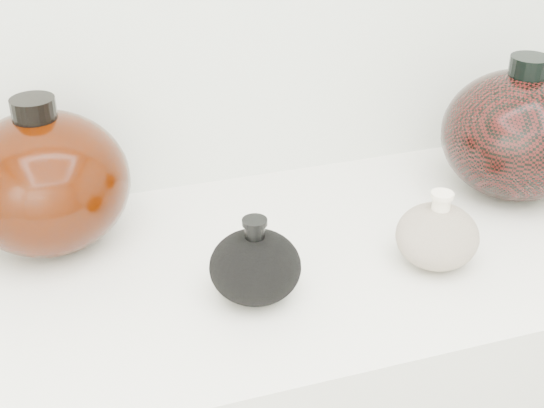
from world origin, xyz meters
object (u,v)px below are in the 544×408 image
object	(u,v)px
left_round_pot	(46,182)
right_round_pot	(518,134)
cream_gourd_vase	(437,235)
black_gourd_vase	(255,266)

from	to	relation	value
left_round_pot	right_round_pot	size ratio (longest dim) A/B	1.12
left_round_pot	cream_gourd_vase	bearing A→B (deg)	-23.57
left_round_pot	right_round_pot	distance (m)	0.71
black_gourd_vase	cream_gourd_vase	distance (m)	0.26
cream_gourd_vase	right_round_pot	size ratio (longest dim) A/B	0.48
cream_gourd_vase	right_round_pot	bearing A→B (deg)	34.55
left_round_pot	black_gourd_vase	bearing A→B (deg)	-41.75
black_gourd_vase	left_round_pot	bearing A→B (deg)	138.25
cream_gourd_vase	right_round_pot	distance (m)	0.27
black_gourd_vase	cream_gourd_vase	bearing A→B (deg)	-0.85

